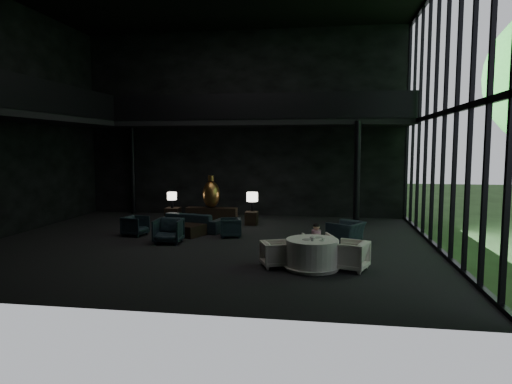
# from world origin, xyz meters

# --- Properties ---
(floor) EXTENTS (14.00, 12.00, 0.02)m
(floor) POSITION_xyz_m (0.00, 0.00, 0.00)
(floor) COLOR black
(floor) RESTS_ON ground
(wall_back) EXTENTS (14.00, 0.04, 8.00)m
(wall_back) POSITION_xyz_m (0.00, 6.00, 4.00)
(wall_back) COLOR black
(wall_back) RESTS_ON ground
(wall_front) EXTENTS (14.00, 0.04, 8.00)m
(wall_front) POSITION_xyz_m (0.00, -6.00, 4.00)
(wall_front) COLOR black
(wall_front) RESTS_ON ground
(wall_left) EXTENTS (0.04, 12.00, 8.00)m
(wall_left) POSITION_xyz_m (-7.00, 0.00, 4.00)
(wall_left) COLOR black
(wall_left) RESTS_ON ground
(curtain_wall) EXTENTS (0.20, 12.00, 8.00)m
(curtain_wall) POSITION_xyz_m (6.95, 0.00, 4.00)
(curtain_wall) COLOR black
(curtain_wall) RESTS_ON ground
(mezzanine_left) EXTENTS (2.00, 12.00, 0.25)m
(mezzanine_left) POSITION_xyz_m (-6.00, 0.00, 4.00)
(mezzanine_left) COLOR black
(mezzanine_left) RESTS_ON wall_left
(mezzanine_back) EXTENTS (12.00, 2.00, 0.25)m
(mezzanine_back) POSITION_xyz_m (1.00, 5.00, 4.00)
(mezzanine_back) COLOR black
(mezzanine_back) RESTS_ON wall_back
(railing_left) EXTENTS (0.06, 12.00, 1.00)m
(railing_left) POSITION_xyz_m (-5.00, 0.00, 4.60)
(railing_left) COLOR black
(railing_left) RESTS_ON mezzanine_left
(railing_back) EXTENTS (12.00, 0.06, 1.00)m
(railing_back) POSITION_xyz_m (1.00, 4.00, 4.60)
(railing_back) COLOR black
(railing_back) RESTS_ON mezzanine_back
(column_nw) EXTENTS (0.24, 0.24, 4.00)m
(column_nw) POSITION_xyz_m (-5.00, 5.70, 2.00)
(column_nw) COLOR black
(column_nw) RESTS_ON floor
(column_ne) EXTENTS (0.24, 0.24, 4.00)m
(column_ne) POSITION_xyz_m (4.80, 4.00, 2.00)
(column_ne) COLOR black
(column_ne) RESTS_ON floor
(console) EXTENTS (2.01, 0.46, 0.64)m
(console) POSITION_xyz_m (-0.81, 3.56, 0.32)
(console) COLOR black
(console) RESTS_ON floor
(bronze_urn) EXTENTS (0.68, 0.68, 1.26)m
(bronze_urn) POSITION_xyz_m (-0.81, 3.53, 1.18)
(bronze_urn) COLOR #B08A35
(bronze_urn) RESTS_ON console
(side_table_left) EXTENTS (0.55, 0.55, 0.60)m
(side_table_left) POSITION_xyz_m (-2.41, 3.59, 0.30)
(side_table_left) COLOR black
(side_table_left) RESTS_ON floor
(table_lamp_left) EXTENTS (0.37, 0.37, 0.63)m
(table_lamp_left) POSITION_xyz_m (-2.41, 3.51, 1.05)
(table_lamp_left) COLOR black
(table_lamp_left) RESTS_ON side_table_left
(side_table_right) EXTENTS (0.47, 0.47, 0.51)m
(side_table_right) POSITION_xyz_m (0.79, 3.54, 0.26)
(side_table_right) COLOR black
(side_table_right) RESTS_ON floor
(table_lamp_right) EXTENTS (0.44, 0.44, 0.74)m
(table_lamp_right) POSITION_xyz_m (0.79, 3.72, 1.04)
(table_lamp_right) COLOR black
(table_lamp_right) RESTS_ON side_table_right
(sofa) EXTENTS (2.66, 1.34, 1.00)m
(sofa) POSITION_xyz_m (-1.08, 1.95, 0.50)
(sofa) COLOR black
(sofa) RESTS_ON floor
(lounge_armchair_west) EXTENTS (0.75, 0.78, 0.70)m
(lounge_armchair_west) POSITION_xyz_m (-2.79, 0.82, 0.35)
(lounge_armchair_west) COLOR black
(lounge_armchair_west) RESTS_ON floor
(lounge_armchair_east) EXTENTS (0.70, 0.73, 0.64)m
(lounge_armchair_east) POSITION_xyz_m (0.48, 1.09, 0.32)
(lounge_armchair_east) COLOR black
(lounge_armchair_east) RESTS_ON floor
(lounge_armchair_south) EXTENTS (0.96, 0.90, 0.94)m
(lounge_armchair_south) POSITION_xyz_m (-1.25, -0.17, 0.47)
(lounge_armchair_south) COLOR black
(lounge_armchair_south) RESTS_ON floor
(window_armchair) EXTENTS (1.09, 1.22, 0.89)m
(window_armchair) POSITION_xyz_m (4.29, 0.66, 0.45)
(window_armchair) COLOR black
(window_armchair) RESTS_ON floor
(coffee_table) EXTENTS (1.15, 1.15, 0.39)m
(coffee_table) POSITION_xyz_m (-0.96, 1.07, 0.19)
(coffee_table) COLOR black
(coffee_table) RESTS_ON floor
(dining_table) EXTENTS (1.48, 1.48, 0.75)m
(dining_table) POSITION_xyz_m (3.33, -2.53, 0.33)
(dining_table) COLOR white
(dining_table) RESTS_ON floor
(dining_chair_north) EXTENTS (0.88, 0.85, 0.73)m
(dining_chair_north) POSITION_xyz_m (3.45, -1.47, 0.36)
(dining_chair_north) COLOR white
(dining_chair_north) RESTS_ON floor
(dining_chair_east) EXTENTS (0.99, 1.02, 0.83)m
(dining_chair_east) POSITION_xyz_m (4.27, -2.49, 0.41)
(dining_chair_east) COLOR silver
(dining_chair_east) RESTS_ON floor
(dining_chair_west) EXTENTS (0.80, 0.82, 0.67)m
(dining_chair_west) POSITION_xyz_m (2.42, -2.45, 0.33)
(dining_chair_west) COLOR beige
(dining_chair_west) RESTS_ON floor
(child) EXTENTS (0.25, 0.25, 0.54)m
(child) POSITION_xyz_m (3.41, -1.58, 0.72)
(child) COLOR #D19EB6
(child) RESTS_ON dining_chair_north
(plate_a) EXTENTS (0.29, 0.29, 0.01)m
(plate_a) POSITION_xyz_m (3.20, -2.61, 0.76)
(plate_a) COLOR white
(plate_a) RESTS_ON dining_table
(plate_b) EXTENTS (0.27, 0.27, 0.01)m
(plate_b) POSITION_xyz_m (3.47, -2.33, 0.76)
(plate_b) COLOR white
(plate_b) RESTS_ON dining_table
(saucer) EXTENTS (0.18, 0.18, 0.01)m
(saucer) POSITION_xyz_m (3.57, -2.70, 0.76)
(saucer) COLOR white
(saucer) RESTS_ON dining_table
(coffee_cup) EXTENTS (0.08, 0.08, 0.06)m
(coffee_cup) POSITION_xyz_m (3.60, -2.66, 0.79)
(coffee_cup) COLOR white
(coffee_cup) RESTS_ON saucer
(cereal_bowl) EXTENTS (0.15, 0.15, 0.07)m
(cereal_bowl) POSITION_xyz_m (3.34, -2.50, 0.79)
(cereal_bowl) COLOR white
(cereal_bowl) RESTS_ON dining_table
(cream_pot) EXTENTS (0.07, 0.07, 0.08)m
(cream_pot) POSITION_xyz_m (3.34, -2.75, 0.79)
(cream_pot) COLOR #99999E
(cream_pot) RESTS_ON dining_table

